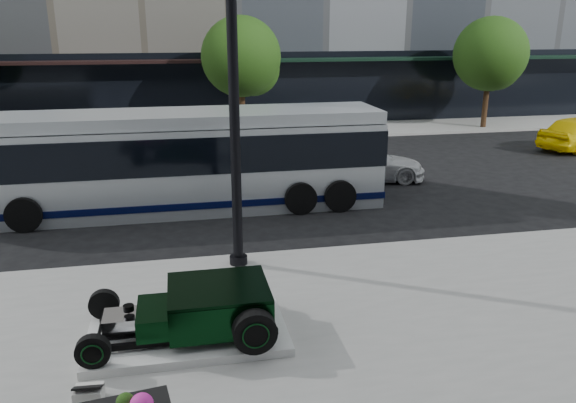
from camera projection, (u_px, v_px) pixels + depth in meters
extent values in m
plane|color=black|center=(265.00, 228.00, 15.45)|extent=(120.00, 120.00, 0.00)
cube|color=gray|center=(221.00, 134.00, 28.53)|extent=(70.00, 4.00, 0.12)
cube|color=black|center=(16.00, 95.00, 28.12)|extent=(22.00, 0.50, 4.00)
cube|color=black|center=(442.00, 86.00, 32.45)|extent=(24.00, 0.50, 4.00)
cube|color=black|center=(8.00, 63.00, 27.08)|extent=(22.00, 1.60, 0.15)
cube|color=black|center=(449.00, 58.00, 31.41)|extent=(24.00, 1.60, 0.15)
cylinder|color=black|center=(242.00, 109.00, 27.38)|extent=(0.28, 0.28, 2.60)
sphere|color=#14330E|center=(241.00, 57.00, 26.63)|extent=(3.80, 3.80, 3.80)
sphere|color=#14330E|center=(253.00, 69.00, 27.20)|extent=(2.60, 2.60, 2.60)
cylinder|color=black|center=(485.00, 102.00, 29.82)|extent=(0.28, 0.28, 2.60)
sphere|color=#14330E|center=(491.00, 54.00, 29.08)|extent=(3.80, 3.80, 3.80)
sphere|color=#14330E|center=(497.00, 65.00, 29.65)|extent=(2.60, 2.60, 2.60)
cube|color=silver|center=(188.00, 335.00, 9.71)|extent=(3.40, 1.80, 0.15)
cube|color=black|center=(188.00, 340.00, 9.24)|extent=(3.00, 0.08, 0.10)
cube|color=black|center=(187.00, 314.00, 10.08)|extent=(3.00, 0.08, 0.10)
cube|color=black|center=(219.00, 305.00, 9.66)|extent=(1.70, 1.45, 0.62)
cube|color=black|center=(218.00, 288.00, 9.56)|extent=(1.70, 1.45, 0.06)
cube|color=black|center=(154.00, 317.00, 9.49)|extent=(0.55, 1.05, 0.38)
cube|color=silver|center=(121.00, 323.00, 9.40)|extent=(0.55, 0.55, 0.34)
cylinder|color=black|center=(128.00, 308.00, 9.34)|extent=(0.18, 0.18, 0.10)
cylinder|color=black|center=(100.00, 332.00, 9.37)|extent=(0.06, 1.55, 0.06)
cylinder|color=black|center=(255.00, 332.00, 8.98)|extent=(0.72, 0.24, 0.72)
cylinder|color=black|center=(256.00, 336.00, 8.87)|extent=(0.37, 0.02, 0.37)
torus|color=black|center=(256.00, 336.00, 8.85)|extent=(0.44, 0.02, 0.44)
cylinder|color=black|center=(242.00, 286.00, 10.57)|extent=(0.72, 0.24, 0.72)
cylinder|color=black|center=(241.00, 283.00, 10.69)|extent=(0.37, 0.02, 0.37)
torus|color=black|center=(241.00, 283.00, 10.70)|extent=(0.44, 0.02, 0.44)
cylinder|color=black|center=(93.00, 351.00, 8.60)|extent=(0.54, 0.16, 0.54)
cylinder|color=black|center=(92.00, 354.00, 8.52)|extent=(0.28, 0.02, 0.28)
torus|color=black|center=(92.00, 355.00, 8.51)|extent=(0.34, 0.02, 0.34)
cylinder|color=black|center=(104.00, 304.00, 10.06)|extent=(0.54, 0.16, 0.54)
cylinder|color=black|center=(105.00, 302.00, 10.14)|extent=(0.28, 0.02, 0.28)
torus|color=black|center=(105.00, 302.00, 10.16)|extent=(0.34, 0.02, 0.34)
cube|color=silver|center=(89.00, 394.00, 8.09)|extent=(0.42, 0.33, 0.22)
cube|color=black|center=(88.00, 387.00, 8.05)|extent=(0.42, 0.31, 0.15)
cylinder|color=black|center=(234.00, 101.00, 11.73)|extent=(0.22, 0.22, 7.37)
cylinder|color=black|center=(239.00, 260.00, 12.80)|extent=(0.41, 0.41, 0.18)
cube|color=silver|center=(180.00, 167.00, 16.79)|extent=(12.00, 2.55, 2.55)
cube|color=#060C38|center=(182.00, 194.00, 17.05)|extent=(12.05, 2.60, 0.20)
cube|color=black|center=(179.00, 148.00, 16.62)|extent=(12.05, 2.60, 1.05)
cube|color=silver|center=(178.00, 118.00, 16.35)|extent=(12.00, 2.40, 0.35)
cube|color=black|center=(372.00, 150.00, 17.85)|extent=(0.06, 2.30, 1.70)
cylinder|color=black|center=(24.00, 215.00, 15.02)|extent=(0.96, 0.28, 0.96)
cylinder|color=black|center=(44.00, 188.00, 17.46)|extent=(0.96, 0.28, 0.96)
cylinder|color=black|center=(300.00, 198.00, 16.46)|extent=(0.96, 0.28, 0.96)
cylinder|color=black|center=(284.00, 176.00, 18.89)|extent=(0.96, 0.28, 0.96)
cylinder|color=black|center=(340.00, 196.00, 16.68)|extent=(0.96, 0.28, 0.96)
cylinder|color=black|center=(318.00, 174.00, 19.11)|extent=(0.96, 0.28, 0.96)
imported|color=silver|center=(365.00, 163.00, 20.13)|extent=(4.50, 2.56, 1.23)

